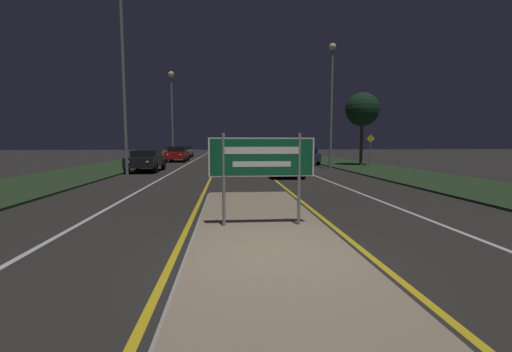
{
  "coord_description": "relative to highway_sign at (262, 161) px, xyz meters",
  "views": [
    {
      "loc": [
        -0.73,
        -5.36,
        1.92
      ],
      "look_at": [
        0.0,
        3.44,
        1.03
      ],
      "focal_mm": 24.0,
      "sensor_mm": 36.0,
      "label": 1
    }
  ],
  "objects": [
    {
      "name": "car_approaching_2",
      "position": [
        -6.0,
        34.83,
        -0.75
      ],
      "size": [
        1.91,
        4.57,
        1.44
      ],
      "color": "#B7B7BC",
      "rests_on": "ground_plane"
    },
    {
      "name": "ground_plane",
      "position": [
        0.0,
        -1.93,
        -1.51
      ],
      "size": [
        160.0,
        160.0,
        0.0
      ],
      "primitive_type": "plane",
      "color": "#282623"
    },
    {
      "name": "car_approaching_0",
      "position": [
        -5.99,
        15.35,
        -0.76
      ],
      "size": [
        1.92,
        4.25,
        1.38
      ],
      "color": "black",
      "rests_on": "ground_plane"
    },
    {
      "name": "car_receding_0",
      "position": [
        2.4,
        11.69,
        -0.77
      ],
      "size": [
        1.86,
        4.52,
        1.42
      ],
      "color": "silver",
      "rests_on": "ground_plane"
    },
    {
      "name": "centre_line_yellow_right",
      "position": [
        1.64,
        23.07,
        -1.51
      ],
      "size": [
        0.12,
        70.0,
        0.01
      ],
      "color": "gold",
      "rests_on": "ground_plane"
    },
    {
      "name": "streetlight_left_near",
      "position": [
        -6.61,
        13.21,
        5.18
      ],
      "size": [
        0.5,
        0.5,
        10.84
      ],
      "color": "gray",
      "rests_on": "ground_plane"
    },
    {
      "name": "car_approaching_1",
      "position": [
        -5.63,
        26.7,
        -0.74
      ],
      "size": [
        1.98,
        4.38,
        1.45
      ],
      "color": "maroon",
      "rests_on": "ground_plane"
    },
    {
      "name": "verge_left",
      "position": [
        -9.5,
        18.07,
        -1.47
      ],
      "size": [
        5.0,
        100.0,
        0.08
      ],
      "color": "#23381E",
      "rests_on": "ground_plane"
    },
    {
      "name": "car_receding_1",
      "position": [
        5.89,
        21.59,
        -0.78
      ],
      "size": [
        1.88,
        4.12,
        1.35
      ],
      "color": "navy",
      "rests_on": "ground_plane"
    },
    {
      "name": "centre_line_yellow_left",
      "position": [
        -1.64,
        23.07,
        -1.51
      ],
      "size": [
        0.12,
        70.0,
        0.01
      ],
      "color": "gold",
      "rests_on": "ground_plane"
    },
    {
      "name": "streetlight_left_far",
      "position": [
        -6.2,
        27.62,
        4.52
      ],
      "size": [
        0.59,
        0.59,
        8.81
      ],
      "color": "gray",
      "rests_on": "ground_plane"
    },
    {
      "name": "roadside_palm_right",
      "position": [
        9.87,
        19.18,
        2.93
      ],
      "size": [
        2.63,
        2.63,
        5.7
      ],
      "color": "#4C3823",
      "rests_on": "verge_right"
    },
    {
      "name": "lane_line_white_right",
      "position": [
        4.2,
        23.07,
        -1.51
      ],
      "size": [
        0.12,
        70.0,
        0.01
      ],
      "color": "silver",
      "rests_on": "ground_plane"
    },
    {
      "name": "highway_sign",
      "position": [
        0.0,
        0.0,
        0.0
      ],
      "size": [
        2.28,
        0.07,
        2.01
      ],
      "color": "gray",
      "rests_on": "median_island"
    },
    {
      "name": "streetlight_right_near",
      "position": [
        6.57,
        16.58,
        4.01
      ],
      "size": [
        0.5,
        0.5,
        8.71
      ],
      "color": "gray",
      "rests_on": "ground_plane"
    },
    {
      "name": "edge_line_white_right",
      "position": [
        7.2,
        23.07,
        -1.51
      ],
      "size": [
        0.1,
        70.0,
        0.01
      ],
      "color": "silver",
      "rests_on": "ground_plane"
    },
    {
      "name": "median_island",
      "position": [
        0.0,
        0.0,
        -1.47
      ],
      "size": [
        2.9,
        10.08,
        0.1
      ],
      "color": "#999993",
      "rests_on": "ground_plane"
    },
    {
      "name": "edge_line_white_left",
      "position": [
        -7.2,
        23.07,
        -1.51
      ],
      "size": [
        0.1,
        70.0,
        0.01
      ],
      "color": "silver",
      "rests_on": "ground_plane"
    },
    {
      "name": "verge_right",
      "position": [
        9.5,
        18.07,
        -1.47
      ],
      "size": [
        5.0,
        100.0,
        0.08
      ],
      "color": "#23381E",
      "rests_on": "ground_plane"
    },
    {
      "name": "warning_sign",
      "position": [
        9.69,
        17.01,
        -0.0
      ],
      "size": [
        0.6,
        0.06,
        2.37
      ],
      "color": "gray",
      "rests_on": "verge_right"
    },
    {
      "name": "lane_line_white_left",
      "position": [
        -4.2,
        23.07,
        -1.51
      ],
      "size": [
        0.12,
        70.0,
        0.01
      ],
      "color": "silver",
      "rests_on": "ground_plane"
    }
  ]
}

